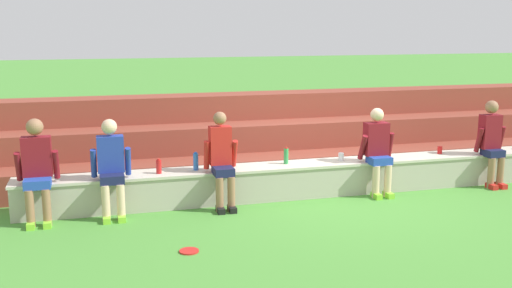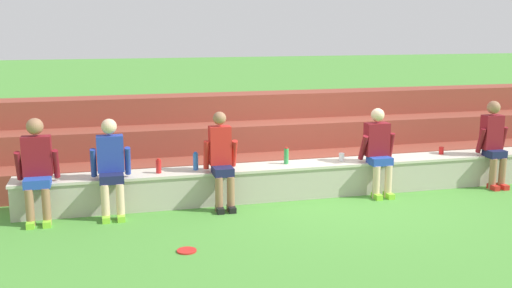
% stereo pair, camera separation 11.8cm
% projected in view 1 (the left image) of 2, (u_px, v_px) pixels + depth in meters
% --- Properties ---
extents(ground_plane, '(80.00, 80.00, 0.00)m').
position_uv_depth(ground_plane, '(343.00, 197.00, 9.21)').
color(ground_plane, '#4C9338').
extents(stone_seating_wall, '(9.66, 0.55, 0.51)m').
position_uv_depth(stone_seating_wall, '(337.00, 176.00, 9.40)').
color(stone_seating_wall, '#B7AF9E').
rests_on(stone_seating_wall, ground).
extents(brick_bleachers, '(12.48, 1.99, 1.37)m').
position_uv_depth(brick_bleachers, '(300.00, 139.00, 11.01)').
color(brick_bleachers, brown).
rests_on(brick_bleachers, ground).
extents(person_far_left, '(0.56, 0.57, 1.40)m').
position_uv_depth(person_far_left, '(37.00, 167.00, 7.91)').
color(person_far_left, '#996B4C').
rests_on(person_far_left, ground).
extents(person_left_of_center, '(0.54, 0.55, 1.35)m').
position_uv_depth(person_left_of_center, '(111.00, 165.00, 8.14)').
color(person_left_of_center, beige).
rests_on(person_left_of_center, ground).
extents(person_center, '(0.49, 0.58, 1.39)m').
position_uv_depth(person_center, '(222.00, 158.00, 8.56)').
color(person_center, '#996B4C').
rests_on(person_center, ground).
extents(person_right_of_center, '(0.55, 0.50, 1.36)m').
position_uv_depth(person_right_of_center, '(378.00, 149.00, 9.21)').
color(person_right_of_center, beige).
rests_on(person_right_of_center, ground).
extents(person_far_right, '(0.50, 0.49, 1.41)m').
position_uv_depth(person_far_right, '(492.00, 141.00, 9.72)').
color(person_far_right, '#996B4C').
rests_on(person_far_right, ground).
extents(water_bottle_mid_left, '(0.07, 0.07, 0.26)m').
position_uv_depth(water_bottle_mid_left, '(286.00, 156.00, 9.15)').
color(water_bottle_mid_left, green).
rests_on(water_bottle_mid_left, stone_seating_wall).
extents(water_bottle_mid_right, '(0.07, 0.07, 0.27)m').
position_uv_depth(water_bottle_mid_right, '(196.00, 162.00, 8.75)').
color(water_bottle_mid_right, blue).
rests_on(water_bottle_mid_right, stone_seating_wall).
extents(water_bottle_center_gap, '(0.08, 0.08, 0.22)m').
position_uv_depth(water_bottle_center_gap, '(159.00, 167.00, 8.56)').
color(water_bottle_center_gap, red).
rests_on(water_bottle_center_gap, stone_seating_wall).
extents(plastic_cup_middle, '(0.08, 0.08, 0.12)m').
position_uv_depth(plastic_cup_middle, '(440.00, 150.00, 9.88)').
color(plastic_cup_middle, red).
rests_on(plastic_cup_middle, stone_seating_wall).
extents(plastic_cup_right_end, '(0.09, 0.09, 0.12)m').
position_uv_depth(plastic_cup_right_end, '(341.00, 157.00, 9.38)').
color(plastic_cup_right_end, white).
rests_on(plastic_cup_right_end, stone_seating_wall).
extents(frisbee, '(0.23, 0.23, 0.02)m').
position_uv_depth(frisbee, '(189.00, 251.00, 6.97)').
color(frisbee, red).
rests_on(frisbee, ground).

